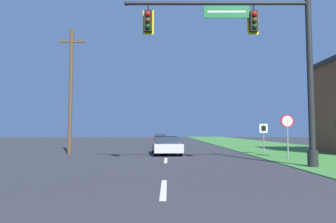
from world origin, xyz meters
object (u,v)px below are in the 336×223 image
at_px(stop_sign, 289,126).
at_px(utility_pole_near, 72,89).
at_px(far_car, 162,138).
at_px(car_ahead, 167,145).
at_px(route_sign_post, 265,132).
at_px(signal_mast, 267,55).

xyz_separation_m(stop_sign, utility_pole_near, (-13.70, 3.25, 2.67)).
xyz_separation_m(far_car, utility_pole_near, (-5.70, -21.63, 3.93)).
xyz_separation_m(car_ahead, stop_sign, (7.06, -3.33, 1.26)).
bearing_deg(far_car, route_sign_post, -71.32).
distance_m(signal_mast, far_car, 30.01).
xyz_separation_m(route_sign_post, utility_pole_near, (-13.19, 0.50, 3.00)).
bearing_deg(car_ahead, route_sign_post, -5.02).
distance_m(car_ahead, stop_sign, 7.90).
bearing_deg(route_sign_post, car_ahead, 174.98).
relative_size(signal_mast, utility_pole_near, 0.97).
bearing_deg(car_ahead, stop_sign, -25.24).
bearing_deg(car_ahead, far_car, 92.48).
relative_size(car_ahead, route_sign_post, 2.31).
bearing_deg(stop_sign, route_sign_post, 100.49).
xyz_separation_m(signal_mast, utility_pole_near, (-11.09, 7.57, -0.39)).
distance_m(far_car, stop_sign, 26.17).
height_order(signal_mast, route_sign_post, signal_mast).
height_order(far_car, route_sign_post, route_sign_post).
distance_m(stop_sign, utility_pole_near, 14.33).
bearing_deg(route_sign_post, far_car, 108.68).
bearing_deg(signal_mast, car_ahead, 120.25).
distance_m(car_ahead, utility_pole_near, 7.71).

